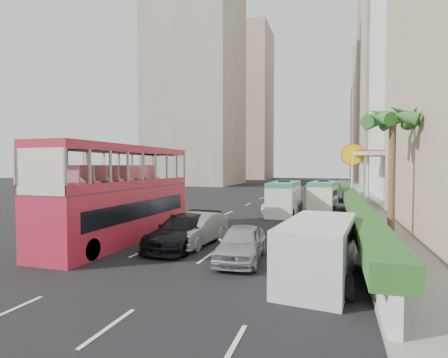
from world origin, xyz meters
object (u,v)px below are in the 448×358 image
at_px(car_silver_lane_b, 241,261).
at_px(panel_van_far, 326,191).
at_px(car_silver_lane_a, 196,244).
at_px(minibus_near, 284,198).
at_px(minibus_far, 324,197).
at_px(shell_station, 386,178).
at_px(double_decker_bus, 122,193).
at_px(palm_tree, 392,178).
at_px(panel_van_near, 318,250).
at_px(car_black, 184,247).
at_px(van_asset, 282,213).

relative_size(car_silver_lane_b, panel_van_far, 0.81).
distance_m(car_silver_lane_a, minibus_near, 12.73).
height_order(minibus_far, shell_station, shell_station).
bearing_deg(double_decker_bus, palm_tree, 16.16).
relative_size(car_silver_lane_a, minibus_near, 0.79).
relative_size(panel_van_near, palm_tree, 0.82).
bearing_deg(car_black, car_silver_lane_a, 65.70).
relative_size(minibus_near, palm_tree, 0.95).
xyz_separation_m(double_decker_bus, minibus_near, (7.00, 12.49, -1.19)).
xyz_separation_m(panel_van_near, palm_tree, (3.41, 7.71, 2.33)).
bearing_deg(car_silver_lane_b, palm_tree, 38.80).
bearing_deg(double_decker_bus, panel_van_far, 68.35).
relative_size(double_decker_bus, panel_van_far, 2.04).
distance_m(car_silver_lane_a, van_asset, 13.28).
bearing_deg(car_black, double_decker_bus, 175.65).
xyz_separation_m(car_silver_lane_b, minibus_near, (-0.18, 14.59, 1.34)).
bearing_deg(minibus_far, car_silver_lane_a, -105.62).
bearing_deg(car_silver_lane_a, car_silver_lane_b, -32.73).
relative_size(double_decker_bus, car_black, 2.02).
bearing_deg(car_silver_lane_b, car_silver_lane_a, 138.93).
xyz_separation_m(car_silver_lane_b, palm_tree, (6.62, 6.10, 3.38)).
relative_size(double_decker_bus, van_asset, 2.08).
distance_m(car_silver_lane_b, shell_station, 26.75).
height_order(car_silver_lane_a, car_silver_lane_b, car_silver_lane_a).
distance_m(panel_van_far, palm_tree, 21.88).
relative_size(car_silver_lane_a, shell_station, 0.60).
bearing_deg(panel_van_far, shell_station, -25.18).
bearing_deg(palm_tree, car_black, -155.37).
height_order(car_black, minibus_far, minibus_far).
xyz_separation_m(minibus_near, panel_van_far, (3.10, 12.96, -0.26)).
bearing_deg(shell_station, minibus_far, -128.04).
relative_size(car_silver_lane_b, panel_van_near, 0.83).
relative_size(minibus_far, shell_station, 0.74).
height_order(car_silver_lane_a, car_black, car_black).
distance_m(car_silver_lane_a, car_silver_lane_b, 3.71).
bearing_deg(car_black, palm_tree, 28.51).
relative_size(car_silver_lane_a, minibus_far, 0.80).
height_order(car_silver_lane_b, minibus_far, minibus_far).
relative_size(minibus_near, panel_van_far, 1.12).
height_order(car_silver_lane_a, panel_van_near, panel_van_near).
bearing_deg(panel_van_near, double_decker_bus, 167.07).
distance_m(minibus_near, palm_tree, 11.06).
relative_size(minibus_far, panel_van_far, 1.10).
bearing_deg(van_asset, minibus_near, -63.17).
bearing_deg(car_silver_lane_a, van_asset, 83.42).
bearing_deg(car_black, minibus_near, 80.33).
relative_size(van_asset, shell_station, 0.66).
height_order(car_black, van_asset, car_black).
bearing_deg(car_silver_lane_a, double_decker_bus, -173.69).
height_order(van_asset, palm_tree, palm_tree).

